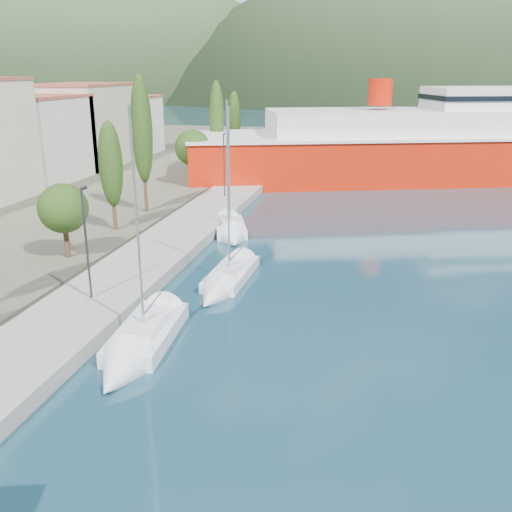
# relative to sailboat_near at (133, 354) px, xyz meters

# --- Properties ---
(ground) EXTENTS (1400.00, 1400.00, 0.00)m
(ground) POSITION_rel_sailboat_near_xyz_m (4.46, 111.80, -0.33)
(ground) COLOR #193B49
(quay) EXTENTS (5.00, 88.00, 0.80)m
(quay) POSITION_rel_sailboat_near_xyz_m (-4.54, 17.80, 0.07)
(quay) COLOR gray
(quay) RESTS_ON ground
(tree_row) EXTENTS (3.84, 62.85, 11.61)m
(tree_row) POSITION_rel_sailboat_near_xyz_m (-9.65, 24.93, 5.54)
(tree_row) COLOR #47301E
(tree_row) RESTS_ON land_strip
(lamp_posts) EXTENTS (0.15, 49.58, 6.06)m
(lamp_posts) POSITION_rel_sailboat_near_xyz_m (-4.54, 6.27, 3.76)
(lamp_posts) COLOR #2D2D33
(lamp_posts) RESTS_ON quay
(sailboat_near) EXTENTS (3.17, 8.67, 12.22)m
(sailboat_near) POSITION_rel_sailboat_near_xyz_m (0.00, 0.00, 0.00)
(sailboat_near) COLOR silver
(sailboat_near) RESTS_ON ground
(sailboat_mid) EXTENTS (2.42, 8.32, 11.88)m
(sailboat_mid) POSITION_rel_sailboat_near_xyz_m (1.53, 9.31, -0.03)
(sailboat_mid) COLOR silver
(sailboat_mid) RESTS_ON ground
(sailboat_far) EXTENTS (4.75, 7.82, 10.96)m
(sailboat_far) POSITION_rel_sailboat_near_xyz_m (-0.80, 20.29, -0.02)
(sailboat_far) COLOR silver
(sailboat_far) RESTS_ON ground
(ferry) EXTENTS (62.79, 32.30, 12.29)m
(ferry) POSITION_rel_sailboat_near_xyz_m (17.83, 51.10, 3.41)
(ferry) COLOR red
(ferry) RESTS_ON ground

